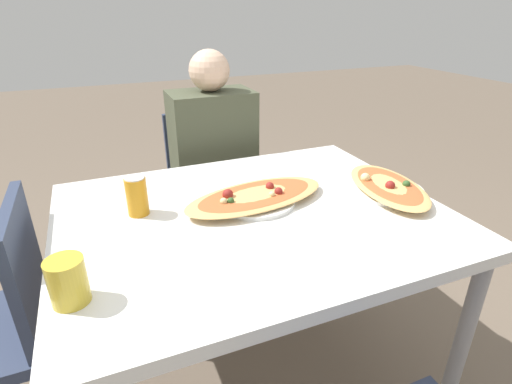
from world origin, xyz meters
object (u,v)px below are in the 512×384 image
person_seated (214,156)px  pizza_main (256,197)px  dining_table (253,231)px  pizza_second (388,187)px  chair_far_seated (210,185)px  soda_can (137,196)px  drink_glass (68,281)px

person_seated → pizza_main: bearing=85.8°
dining_table → pizza_second: (0.50, -0.04, 0.09)m
chair_far_seated → soda_can: 0.85m
person_seated → soda_can: (-0.42, -0.57, 0.12)m
chair_far_seated → pizza_main: 0.79m
chair_far_seated → drink_glass: 1.25m
pizza_main → person_seated: bearing=85.8°
person_seated → dining_table: bearing=83.5°
person_seated → pizza_second: person_seated is taller
dining_table → drink_glass: bearing=-156.0°
chair_far_seated → pizza_main: chair_far_seated is taller
person_seated → drink_glass: 1.12m
pizza_second → soda_can: bearing=168.4°
chair_far_seated → person_seated: size_ratio=0.73×
dining_table → pizza_main: size_ratio=2.27×
soda_can → pizza_second: size_ratio=0.28×
pizza_main → pizza_second: bearing=-12.6°
person_seated → drink_glass: (-0.61, -0.93, 0.11)m
soda_can → chair_far_seated: bearing=58.2°
dining_table → person_seated: size_ratio=1.02×
person_seated → drink_glass: bearing=56.6°
soda_can → drink_glass: size_ratio=1.14×
person_seated → pizza_main: (-0.05, -0.63, 0.08)m
soda_can → pizza_second: bearing=-11.6°
pizza_main → pizza_second: size_ratio=1.20×
soda_can → pizza_second: (0.84, -0.17, -0.04)m
soda_can → drink_glass: 0.42m
chair_far_seated → drink_glass: chair_far_seated is taller
drink_glass → pizza_second: size_ratio=0.25×
person_seated → chair_far_seated: bearing=-90.0°
dining_table → drink_glass: (-0.54, -0.24, 0.12)m
pizza_main → drink_glass: (-0.57, -0.30, 0.03)m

